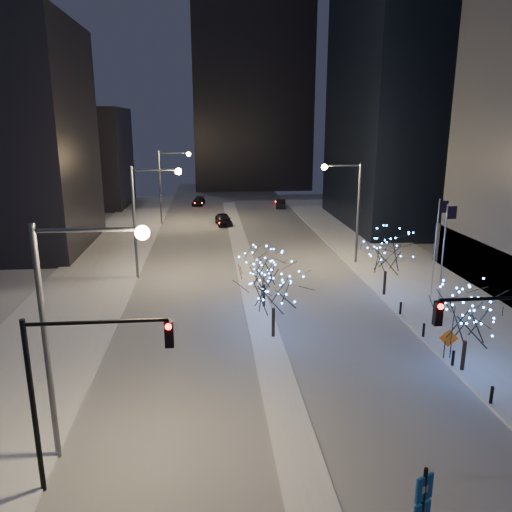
{
  "coord_description": "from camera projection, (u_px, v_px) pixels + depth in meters",
  "views": [
    {
      "loc": [
        -3.47,
        -16.77,
        13.56
      ],
      "look_at": [
        -0.41,
        15.17,
        5.0
      ],
      "focal_mm": 35.0,
      "sensor_mm": 36.0,
      "label": 1
    }
  ],
  "objects": [
    {
      "name": "ground",
      "position": [
        302.0,
        473.0,
        19.95
      ],
      "size": [
        160.0,
        160.0,
        0.0
      ],
      "primitive_type": "plane",
      "color": "silver",
      "rests_on": "ground"
    },
    {
      "name": "road",
      "position": [
        242.0,
        253.0,
        53.61
      ],
      "size": [
        20.0,
        130.0,
        0.02
      ],
      "primitive_type": "cube",
      "color": "#9EA3AC",
      "rests_on": "ground"
    },
    {
      "name": "median",
      "position": [
        246.0,
        266.0,
        48.78
      ],
      "size": [
        2.0,
        80.0,
        0.15
      ],
      "primitive_type": "cube",
      "color": "white",
      "rests_on": "ground"
    },
    {
      "name": "east_sidewalk",
      "position": [
        439.0,
        295.0,
        40.54
      ],
      "size": [
        10.0,
        90.0,
        0.15
      ],
      "primitive_type": "cube",
      "color": "white",
      "rests_on": "ground"
    },
    {
      "name": "west_sidewalk",
      "position": [
        72.0,
        307.0,
        37.87
      ],
      "size": [
        8.0,
        90.0,
        0.15
      ],
      "primitive_type": "cube",
      "color": "white",
      "rests_on": "ground"
    },
    {
      "name": "filler_west_far",
      "position": [
        71.0,
        158.0,
        82.82
      ],
      "size": [
        18.0,
        16.0,
        16.0
      ],
      "primitive_type": "cube",
      "color": "black",
      "rests_on": "ground"
    },
    {
      "name": "horizon_block",
      "position": [
        251.0,
        86.0,
        103.57
      ],
      "size": [
        24.0,
        14.0,
        42.0
      ],
      "primitive_type": "cube",
      "color": "black",
      "rests_on": "ground"
    },
    {
      "name": "street_lamp_w_near",
      "position": [
        70.0,
        311.0,
        19.37
      ],
      "size": [
        4.4,
        0.56,
        10.0
      ],
      "color": "#595E66",
      "rests_on": "ground"
    },
    {
      "name": "street_lamp_w_mid",
      "position": [
        146.0,
        207.0,
        43.42
      ],
      "size": [
        4.4,
        0.56,
        10.0
      ],
      "color": "#595E66",
      "rests_on": "ground"
    },
    {
      "name": "street_lamp_w_far",
      "position": [
        167.0,
        177.0,
        67.46
      ],
      "size": [
        4.4,
        0.56,
        10.0
      ],
      "color": "#595E66",
      "rests_on": "ground"
    },
    {
      "name": "street_lamp_east",
      "position": [
        350.0,
        199.0,
        48.07
      ],
      "size": [
        3.9,
        0.56,
        10.0
      ],
      "color": "#595E66",
      "rests_on": "ground"
    },
    {
      "name": "traffic_signal_west",
      "position": [
        74.0,
        376.0,
        17.94
      ],
      "size": [
        5.26,
        0.43,
        7.0
      ],
      "color": "black",
      "rests_on": "ground"
    },
    {
      "name": "flagpoles",
      "position": [
        440.0,
        247.0,
        36.53
      ],
      "size": [
        1.35,
        2.6,
        8.0
      ],
      "color": "silver",
      "rests_on": "east_sidewalk"
    },
    {
      "name": "bollards",
      "position": [
        437.0,
        343.0,
        30.35
      ],
      "size": [
        0.16,
        12.16,
        0.9
      ],
      "color": "black",
      "rests_on": "east_sidewalk"
    },
    {
      "name": "car_near",
      "position": [
        223.0,
        219.0,
        68.29
      ],
      "size": [
        2.51,
        4.95,
        1.62
      ],
      "primitive_type": "imported",
      "rotation": [
        0.0,
        0.0,
        0.13
      ],
      "color": "black",
      "rests_on": "ground"
    },
    {
      "name": "car_mid",
      "position": [
        281.0,
        203.0,
        82.48
      ],
      "size": [
        2.17,
        4.59,
        1.45
      ],
      "primitive_type": "imported",
      "rotation": [
        0.0,
        0.0,
        2.99
      ],
      "color": "black",
      "rests_on": "ground"
    },
    {
      "name": "car_far",
      "position": [
        199.0,
        201.0,
        85.04
      ],
      "size": [
        2.49,
        4.74,
        1.31
      ],
      "primitive_type": "imported",
      "rotation": [
        0.0,
        0.0,
        -0.15
      ],
      "color": "black",
      "rests_on": "ground"
    },
    {
      "name": "holiday_tree_median_near",
      "position": [
        274.0,
        282.0,
        31.5
      ],
      "size": [
        5.81,
        5.81,
        5.78
      ],
      "color": "black",
      "rests_on": "median"
    },
    {
      "name": "holiday_tree_median_far",
      "position": [
        264.0,
        269.0,
        37.01
      ],
      "size": [
        3.56,
        3.56,
        4.38
      ],
      "color": "black",
      "rests_on": "median"
    },
    {
      "name": "holiday_tree_plaza_near",
      "position": [
        468.0,
        317.0,
        27.24
      ],
      "size": [
        4.54,
        4.54,
        4.83
      ],
      "color": "black",
      "rests_on": "east_sidewalk"
    },
    {
      "name": "holiday_tree_plaza_far",
      "position": [
        387.0,
        252.0,
        39.47
      ],
      "size": [
        4.96,
        4.96,
        5.53
      ],
      "color": "black",
      "rests_on": "east_sidewalk"
    },
    {
      "name": "wayfinding_sign",
      "position": [
        422.0,
        509.0,
        15.06
      ],
      "size": [
        0.63,
        0.35,
        3.71
      ],
      "rotation": [
        0.0,
        0.0,
        0.43
      ],
      "color": "black",
      "rests_on": "ground"
    },
    {
      "name": "construction_sign",
      "position": [
        448.0,
        341.0,
        29.14
      ],
      "size": [
        1.09,
        0.26,
        1.82
      ],
      "rotation": [
        0.0,
        0.0,
        -0.2
      ],
      "color": "black",
      "rests_on": "east_sidewalk"
    }
  ]
}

